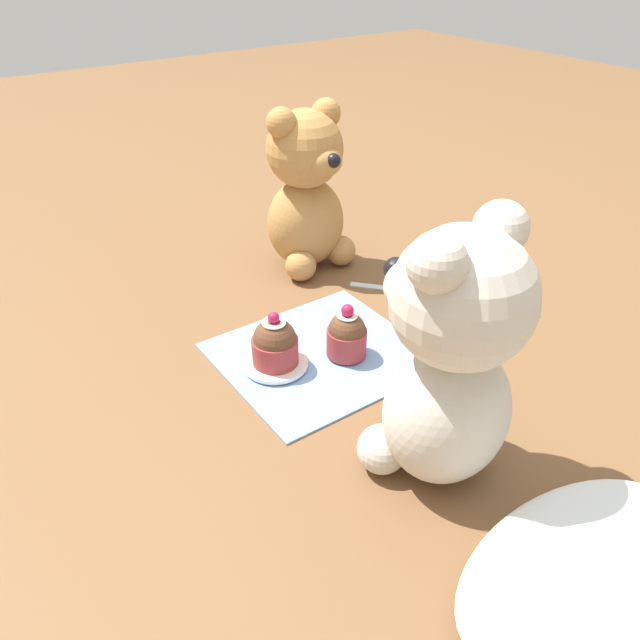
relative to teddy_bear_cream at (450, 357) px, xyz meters
The scene contains 9 objects.
ground_plane 0.27m from the teddy_bear_cream, 92.72° to the right, with size 4.00×4.00×0.00m, color brown.
knitted_placemat 0.26m from the teddy_bear_cream, 92.72° to the right, with size 0.25×0.23×0.01m, color #7A9ED1.
tulle_cloth 0.21m from the teddy_bear_cream, 91.56° to the left, with size 0.27×0.15×0.04m, color white.
teddy_bear_cream is the anchor object (origin of this frame).
teddy_bear_tan 0.47m from the teddy_bear_cream, 107.52° to the right, with size 0.14×0.14×0.26m.
cupcake_near_cream_bear 0.23m from the teddy_bear_cream, 100.36° to the right, with size 0.05×0.05×0.07m.
saucer_plate 0.28m from the teddy_bear_cream, 77.97° to the right, with size 0.08×0.08×0.01m, color white.
cupcake_near_tan_bear 0.26m from the teddy_bear_cream, 77.97° to the right, with size 0.06×0.06×0.07m.
teaspoon 0.39m from the teddy_bear_cream, 121.85° to the right, with size 0.11×0.01×0.01m, color silver.
Camera 1 is at (0.38, 0.54, 0.48)m, focal length 35.00 mm.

